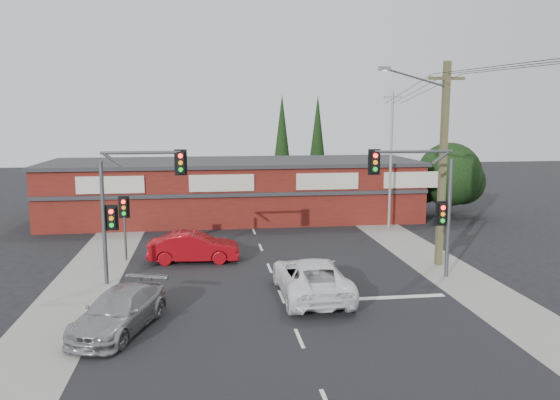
{
  "coord_description": "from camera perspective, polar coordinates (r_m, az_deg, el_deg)",
  "views": [
    {
      "loc": [
        -3.02,
        -22.3,
        7.48
      ],
      "look_at": [
        0.45,
        3.0,
        3.48
      ],
      "focal_mm": 35.0,
      "sensor_mm": 36.0,
      "label": 1
    }
  ],
  "objects": [
    {
      "name": "stop_line",
      "position": [
        23.04,
        9.22,
        -10.12
      ],
      "size": [
        6.5,
        0.35,
        0.01
      ],
      "primitive_type": "cube",
      "color": "silver",
      "rests_on": "ground"
    },
    {
      "name": "tree_cluster",
      "position": [
        41.94,
        17.24,
        2.23
      ],
      "size": [
        5.9,
        5.1,
        5.5
      ],
      "color": "#2D2116",
      "rests_on": "ground"
    },
    {
      "name": "lane_dashes",
      "position": [
        29.1,
        -1.6,
        -5.96
      ],
      "size": [
        0.12,
        48.93,
        0.01
      ],
      "color": "silver",
      "rests_on": "ground"
    },
    {
      "name": "steel_pole",
      "position": [
        36.45,
        11.51,
        4.36
      ],
      "size": [
        1.2,
        0.16,
        9.0
      ],
      "color": "gray",
      "rests_on": "ground"
    },
    {
      "name": "pedestal_signal",
      "position": [
        29.06,
        -15.96,
        -1.5
      ],
      "size": [
        0.55,
        0.27,
        3.38
      ],
      "color": "#47494C",
      "rests_on": "ground"
    },
    {
      "name": "road_strip",
      "position": [
        28.46,
        -1.45,
        -6.32
      ],
      "size": [
        14.0,
        70.0,
        0.01
      ],
      "primitive_type": "cube",
      "color": "black",
      "rests_on": "ground"
    },
    {
      "name": "traffic_mast_left",
      "position": [
        24.8,
        -15.62,
        0.35
      ],
      "size": [
        3.77,
        0.27,
        5.97
      ],
      "color": "#47494C",
      "rests_on": "ground"
    },
    {
      "name": "verge_left",
      "position": [
        28.83,
        -18.61,
        -6.59
      ],
      "size": [
        3.0,
        70.0,
        0.02
      ],
      "primitive_type": "cube",
      "color": "gray",
      "rests_on": "ground"
    },
    {
      "name": "traffic_mast_right",
      "position": [
        25.56,
        15.03,
        0.65
      ],
      "size": [
        3.96,
        0.27,
        5.97
      ],
      "color": "#47494C",
      "rests_on": "ground"
    },
    {
      "name": "white_suv",
      "position": [
        22.88,
        3.29,
        -8.07
      ],
      "size": [
        2.71,
        5.8,
        1.61
      ],
      "primitive_type": "imported",
      "rotation": [
        0.0,
        0.0,
        3.15
      ],
      "color": "white",
      "rests_on": "ground"
    },
    {
      "name": "silver_suv",
      "position": [
        20.21,
        -16.43,
        -11.06
      ],
      "size": [
        3.46,
        5.22,
        1.4
      ],
      "primitive_type": "imported",
      "rotation": [
        0.0,
        0.0,
        -0.34
      ],
      "color": "#95989A",
      "rests_on": "ground"
    },
    {
      "name": "power_lines",
      "position": [
        22.97,
        22.77,
        12.13
      ],
      "size": [
        2.01,
        29.0,
        1.22
      ],
      "color": "black",
      "rests_on": "ground"
    },
    {
      "name": "verge_right",
      "position": [
        30.56,
        14.67,
        -5.54
      ],
      "size": [
        3.0,
        70.0,
        0.02
      ],
      "primitive_type": "cube",
      "color": "gray",
      "rests_on": "ground"
    },
    {
      "name": "red_sedan",
      "position": [
        28.41,
        -8.97,
        -4.88
      ],
      "size": [
        4.71,
        1.9,
        1.52
      ],
      "primitive_type": "imported",
      "rotation": [
        0.0,
        0.0,
        1.51
      ],
      "color": "maroon",
      "rests_on": "ground"
    },
    {
      "name": "ground",
      "position": [
        23.71,
        -0.09,
        -9.48
      ],
      "size": [
        120.0,
        120.0,
        0.0
      ],
      "primitive_type": "plane",
      "color": "black",
      "rests_on": "ground"
    },
    {
      "name": "shop_building",
      "position": [
        39.7,
        -4.81,
        1.14
      ],
      "size": [
        27.3,
        8.4,
        4.22
      ],
      "color": "#541510",
      "rests_on": "ground"
    },
    {
      "name": "conifer_near",
      "position": [
        46.8,
        0.21,
        6.46
      ],
      "size": [
        1.8,
        1.8,
        9.25
      ],
      "color": "#2D2116",
      "rests_on": "ground"
    },
    {
      "name": "conifer_far",
      "position": [
        49.37,
        3.94,
        6.56
      ],
      "size": [
        1.8,
        1.8,
        9.25
      ],
      "color": "#2D2116",
      "rests_on": "ground"
    },
    {
      "name": "utility_pole",
      "position": [
        27.81,
        16.43,
        4.25
      ],
      "size": [
        4.38,
        0.59,
        10.0
      ],
      "color": "brown",
      "rests_on": "ground"
    }
  ]
}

